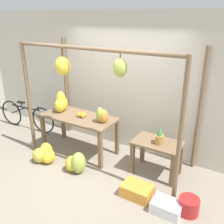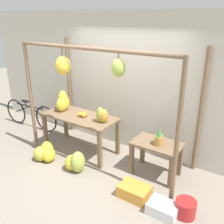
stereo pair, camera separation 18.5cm
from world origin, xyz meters
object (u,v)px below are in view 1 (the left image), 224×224
fruit_crate_purple (167,207)px  fruit_crate_white (137,191)px  banana_pile_on_table (61,103)px  papaya_pile (102,116)px  blue_bucket (189,206)px  banana_pile_ground_right (76,163)px  parked_bicycle (27,116)px  orange_pile (82,115)px  banana_pile_ground_left (45,154)px  pineapple_cluster (160,137)px

fruit_crate_purple → fruit_crate_white: bearing=170.1°
banana_pile_on_table → papaya_pile: 1.06m
blue_bucket → fruit_crate_purple: (-0.28, -0.15, -0.04)m
banana_pile_ground_right → parked_bicycle: 2.40m
fruit_crate_white → fruit_crate_purple: size_ratio=1.11×
orange_pile → parked_bicycle: (-1.91, 0.19, -0.49)m
orange_pile → banana_pile_ground_left: size_ratio=0.37×
banana_pile_ground_right → fruit_crate_white: (1.25, -0.02, -0.08)m
banana_pile_on_table → fruit_crate_purple: banana_pile_on_table is taller
orange_pile → fruit_crate_purple: 2.35m
blue_bucket → fruit_crate_purple: 0.32m
pineapple_cluster → banana_pile_ground_right: (-1.30, -0.69, -0.57)m
banana_pile_ground_left → parked_bicycle: bearing=149.6°
orange_pile → fruit_crate_purple: orange_pile is taller
parked_bicycle → papaya_pile: 2.49m
orange_pile → banana_pile_ground_left: (-0.41, -0.69, -0.68)m
orange_pile → blue_bucket: 2.55m
parked_bicycle → papaya_pile: bearing=-5.1°
banana_pile_on_table → orange_pile: bearing=-3.6°
banana_pile_ground_right → fruit_crate_purple: (1.77, -0.11, -0.09)m
banana_pile_ground_right → fruit_crate_purple: 1.77m
banana_pile_ground_left → papaya_pile: bearing=36.2°
banana_pile_ground_left → fruit_crate_white: banana_pile_ground_left is taller
orange_pile → banana_pile_ground_right: 0.98m
orange_pile → papaya_pile: size_ratio=0.62×
banana_pile_ground_left → orange_pile: bearing=59.0°
orange_pile → banana_pile_ground_left: 1.05m
banana_pile_on_table → banana_pile_ground_right: 1.37m
pineapple_cluster → fruit_crate_white: pineapple_cluster is taller
banana_pile_on_table → pineapple_cluster: 2.21m
orange_pile → fruit_crate_purple: bearing=-19.6°
banana_pile_ground_right → parked_bicycle: bearing=159.6°
banana_pile_ground_right → fruit_crate_purple: banana_pile_ground_right is taller
pineapple_cluster → fruit_crate_white: size_ratio=0.63×
banana_pile_ground_right → pineapple_cluster: bearing=27.9°
banana_pile_on_table → banana_pile_ground_left: bearing=-78.3°
blue_bucket → fruit_crate_white: bearing=-175.7°
pineapple_cluster → parked_bicycle: (-3.54, 0.14, -0.41)m
pineapple_cluster → banana_pile_on_table: bearing=-179.6°
pineapple_cluster → parked_bicycle: 3.57m
banana_pile_on_table → orange_pile: banana_pile_on_table is taller
banana_pile_ground_left → blue_bucket: bearing=1.9°
banana_pile_on_table → papaya_pile: size_ratio=1.45×
parked_bicycle → banana_pile_ground_left: bearing=-30.4°
orange_pile → fruit_crate_white: (1.58, -0.66, -0.74)m
blue_bucket → papaya_pile: (-1.88, 0.57, 0.81)m
fruit_crate_white → papaya_pile: bearing=149.6°
banana_pile_on_table → pineapple_cluster: (2.19, 0.01, -0.22)m
banana_pile_on_table → banana_pile_ground_right: bearing=-37.2°
banana_pile_ground_left → fruit_crate_purple: (2.51, -0.06, -0.07)m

